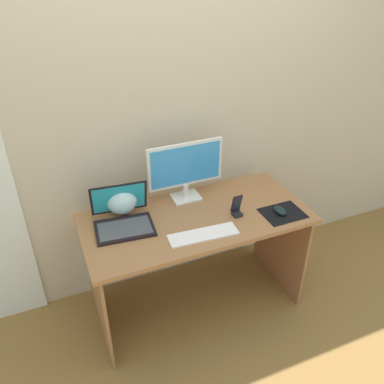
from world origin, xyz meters
TOP-DOWN VIEW (x-y plane):
  - ground_plane at (0.00, 0.00)m, footprint 8.00×8.00m
  - wall_back at (0.00, 0.41)m, footprint 6.00×0.04m
  - desk at (0.00, 0.00)m, footprint 1.37×0.63m
  - monitor at (0.02, 0.22)m, footprint 0.49×0.14m
  - laptop at (-0.42, 0.09)m, footprint 0.36×0.33m
  - fishbowl at (-0.39, 0.23)m, footprint 0.19×0.19m
  - keyboard_external at (-0.03, -0.18)m, footprint 0.41×0.14m
  - mousepad at (0.50, -0.17)m, footprint 0.25×0.20m
  - mouse at (0.48, -0.16)m, footprint 0.07×0.10m
  - phone_in_dock at (0.23, -0.07)m, footprint 0.06×0.06m

SIDE VIEW (x-z plane):
  - ground_plane at x=0.00m, z-range 0.00..0.00m
  - desk at x=0.00m, z-range 0.21..0.94m
  - mousepad at x=0.50m, z-range 0.73..0.73m
  - keyboard_external at x=-0.03m, z-range 0.73..0.74m
  - mouse at x=0.48m, z-range 0.73..0.77m
  - laptop at x=-0.42m, z-range 0.66..0.89m
  - phone_in_dock at x=0.23m, z-range 0.71..0.84m
  - fishbowl at x=-0.39m, z-range 0.72..0.91m
  - monitor at x=0.02m, z-range 0.75..1.14m
  - wall_back at x=0.00m, z-range 0.00..2.50m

